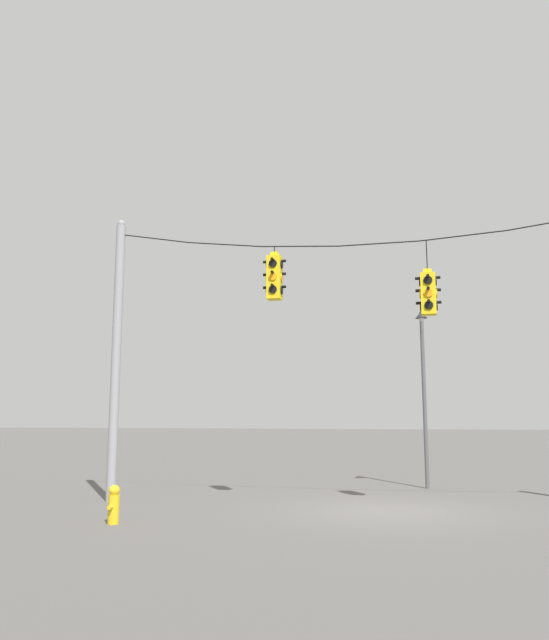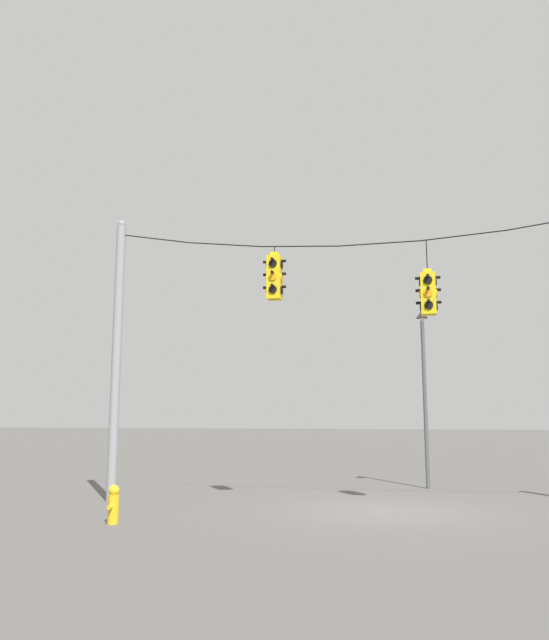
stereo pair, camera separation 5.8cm
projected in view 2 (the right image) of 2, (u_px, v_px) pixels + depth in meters
ground_plane at (386, 511)px, 13.97m from camera, size 200.00×200.00×0.00m
utility_pole_left at (116, 356)px, 16.18m from camera, size 0.24×0.24×7.32m
span_wire at (379, 234)px, 15.01m from camera, size 13.64×0.03×0.73m
traffic_light_over_intersection at (274, 277)px, 15.48m from camera, size 0.58×0.58×1.34m
traffic_light_near_right_pole at (428, 293)px, 14.52m from camera, size 0.58×0.58×1.79m
street_lamp at (424, 372)px, 18.86m from camera, size 0.36×0.64×5.32m
fire_hydrant at (113, 504)px, 12.36m from camera, size 0.22×0.30×0.75m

